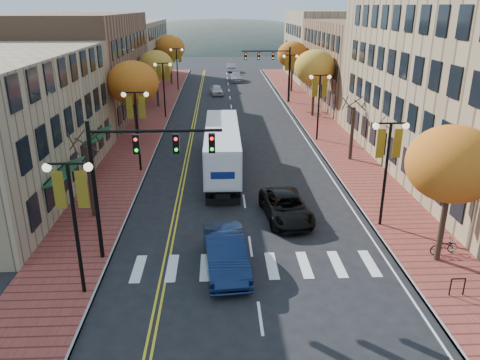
{
  "coord_description": "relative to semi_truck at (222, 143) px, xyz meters",
  "views": [
    {
      "loc": [
        -1.53,
        -17.6,
        11.79
      ],
      "look_at": [
        -0.36,
        8.02,
        2.2
      ],
      "focal_mm": 35.0,
      "sensor_mm": 36.0,
      "label": 1
    }
  ],
  "objects": [
    {
      "name": "lamp_right_b",
      "position": [
        8.83,
        7.96,
        2.16
      ],
      "size": [
        1.96,
        0.36,
        6.05
      ],
      "color": "black",
      "rests_on": "ground"
    },
    {
      "name": "navy_sedan",
      "position": [
        -0.0,
        -14.19,
        -1.25
      ],
      "size": [
        2.34,
        5.5,
        1.76
      ],
      "primitive_type": "imported",
      "rotation": [
        0.0,
        0.0,
        0.09
      ],
      "color": "#0E1A38",
      "rests_on": "ground"
    },
    {
      "name": "traffic_mast_near",
      "position": [
        -4.15,
        -13.04,
        2.79
      ],
      "size": [
        6.1,
        0.35,
        7.0
      ],
      "color": "black",
      "rests_on": "ground"
    },
    {
      "name": "lamp_left_c",
      "position": [
        -6.17,
        17.96,
        2.16
      ],
      "size": [
        1.96,
        0.36,
        6.05
      ],
      "color": "black",
      "rests_on": "ground"
    },
    {
      "name": "tree_right_a",
      "position": [
        10.33,
        -14.04,
        2.92
      ],
      "size": [
        4.16,
        4.16,
        6.69
      ],
      "color": "#382619",
      "rests_on": "sidewalk_right"
    },
    {
      "name": "building_left_mid",
      "position": [
        -15.67,
        19.96,
        3.37
      ],
      "size": [
        12.0,
        24.0,
        11.0
      ],
      "primitive_type": "cube",
      "color": "brown",
      "rests_on": "ground"
    },
    {
      "name": "sidewalk_right",
      "position": [
        10.33,
        16.46,
        -2.06
      ],
      "size": [
        4.0,
        85.0,
        0.15
      ],
      "primitive_type": "cube",
      "color": "brown",
      "rests_on": "ground"
    },
    {
      "name": "tree_left_b",
      "position": [
        -7.67,
        7.96,
        3.31
      ],
      "size": [
        4.48,
        4.48,
        7.21
      ],
      "color": "#382619",
      "rests_on": "sidewalk_left"
    },
    {
      "name": "lamp_left_b",
      "position": [
        -6.17,
        -0.04,
        2.16
      ],
      "size": [
        1.96,
        0.36,
        6.05
      ],
      "color": "black",
      "rests_on": "ground"
    },
    {
      "name": "lamp_left_d",
      "position": [
        -6.17,
        35.96,
        2.16
      ],
      "size": [
        1.96,
        0.36,
        6.05
      ],
      "color": "black",
      "rests_on": "ground"
    },
    {
      "name": "building_right_far",
      "position": [
        19.83,
        47.96,
        3.37
      ],
      "size": [
        15.0,
        20.0,
        11.0
      ],
      "primitive_type": "cube",
      "color": "#9E8966",
      "rests_on": "ground"
    },
    {
      "name": "lamp_left_a",
      "position": [
        -6.17,
        -16.04,
        2.16
      ],
      "size": [
        1.96,
        0.36,
        6.05
      ],
      "color": "black",
      "rests_on": "ground"
    },
    {
      "name": "car_far_silver",
      "position": [
        2.75,
        44.68,
        -1.41
      ],
      "size": [
        2.03,
        4.98,
        1.45
      ],
      "primitive_type": "imported",
      "rotation": [
        0.0,
        0.0,
        -0.0
      ],
      "color": "#A3A3AA",
      "rests_on": "ground"
    },
    {
      "name": "semi_truck",
      "position": [
        0.0,
        0.0,
        0.0
      ],
      "size": [
        2.44,
        14.62,
        3.65
      ],
      "rotation": [
        0.0,
        0.0,
        -0.01
      ],
      "color": "black",
      "rests_on": "ground"
    },
    {
      "name": "tree_left_c",
      "position": [
        -7.67,
        23.96,
        2.92
      ],
      "size": [
        4.16,
        4.16,
        6.69
      ],
      "color": "#382619",
      "rests_on": "sidewalk_left"
    },
    {
      "name": "tree_left_d",
      "position": [
        -7.67,
        41.96,
        3.47
      ],
      "size": [
        4.61,
        4.61,
        7.42
      ],
      "color": "#382619",
      "rests_on": "sidewalk_left"
    },
    {
      "name": "lamp_right_a",
      "position": [
        8.83,
        -10.04,
        2.16
      ],
      "size": [
        1.96,
        0.36,
        6.05
      ],
      "color": "black",
      "rests_on": "ground"
    },
    {
      "name": "tree_left_a",
      "position": [
        -7.67,
        -8.04,
        0.12
      ],
      "size": [
        0.28,
        0.28,
        4.2
      ],
      "color": "#382619",
      "rests_on": "sidewalk_left"
    },
    {
      "name": "bicycle",
      "position": [
        10.88,
        -13.47,
        -1.58
      ],
      "size": [
        1.61,
        0.86,
        0.8
      ],
      "primitive_type": "imported",
      "rotation": [
        0.0,
        0.0,
        1.79
      ],
      "color": "gray",
      "rests_on": "sidewalk_right"
    },
    {
      "name": "traffic_mast_far",
      "position": [
        6.81,
        25.96,
        2.79
      ],
      "size": [
        6.1,
        0.34,
        7.0
      ],
      "color": "black",
      "rests_on": "ground"
    },
    {
      "name": "tree_right_d",
      "position": [
        10.33,
        33.96,
        3.15
      ],
      "size": [
        4.35,
        4.35,
        7.0
      ],
      "color": "#382619",
      "rests_on": "sidewalk_right"
    },
    {
      "name": "car_far_oncoming",
      "position": [
        2.23,
        56.87,
        -1.39
      ],
      "size": [
        1.65,
        4.56,
        1.5
      ],
      "primitive_type": "imported",
      "rotation": [
        0.0,
        0.0,
        3.16
      ],
      "color": "#96979D",
      "rests_on": "ground"
    },
    {
      "name": "tree_right_b",
      "position": [
        10.33,
        1.96,
        0.12
      ],
      "size": [
        0.28,
        0.28,
        4.2
      ],
      "color": "#382619",
      "rests_on": "sidewalk_right"
    },
    {
      "name": "tree_right_c",
      "position": [
        10.33,
        17.96,
        3.31
      ],
      "size": [
        4.48,
        4.48,
        7.21
      ],
      "color": "#382619",
      "rests_on": "sidewalk_right"
    },
    {
      "name": "building_right_mid",
      "position": [
        19.83,
        25.96,
        2.87
      ],
      "size": [
        15.0,
        24.0,
        10.0
      ],
      "primitive_type": "cube",
      "color": "brown",
      "rests_on": "ground"
    },
    {
      "name": "ground",
      "position": [
        1.33,
        -16.04,
        -2.13
      ],
      "size": [
        200.0,
        200.0,
        0.0
      ],
      "primitive_type": "plane",
      "color": "black",
      "rests_on": "ground"
    },
    {
      "name": "car_far_white",
      "position": [
        -0.51,
        32.25,
        -1.46
      ],
      "size": [
        2.06,
        4.13,
        1.35
      ],
      "primitive_type": "imported",
      "rotation": [
        0.0,
        0.0,
        0.12
      ],
      "color": "silver",
      "rests_on": "ground"
    },
    {
      "name": "sidewalk_left",
      "position": [
        -7.67,
        16.46,
        -2.06
      ],
      "size": [
        4.0,
        85.0,
        0.15
      ],
      "primitive_type": "cube",
      "color": "brown",
      "rests_on": "ground"
    },
    {
      "name": "black_suv",
      "position": [
        3.63,
        -8.73,
        -1.39
      ],
      "size": [
        2.98,
        5.55,
        1.48
      ],
      "primitive_type": "imported",
      "rotation": [
        0.0,
        0.0,
        0.1
      ],
      "color": "black",
      "rests_on": "ground"
    },
    {
      "name": "lamp_right_c",
      "position": [
        8.83,
        25.96,
        2.16
      ],
      "size": [
        1.96,
        0.36,
        6.05
      ],
      "color": "black",
      "rests_on": "ground"
    },
    {
      "name": "building_left_far",
      "position": [
        -15.67,
        44.96,
        2.62
      ],
      "size": [
        12.0,
        26.0,
        9.5
      ],
      "primitive_type": "cube",
      "color": "#9E8966",
      "rests_on": "ground"
    }
  ]
}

